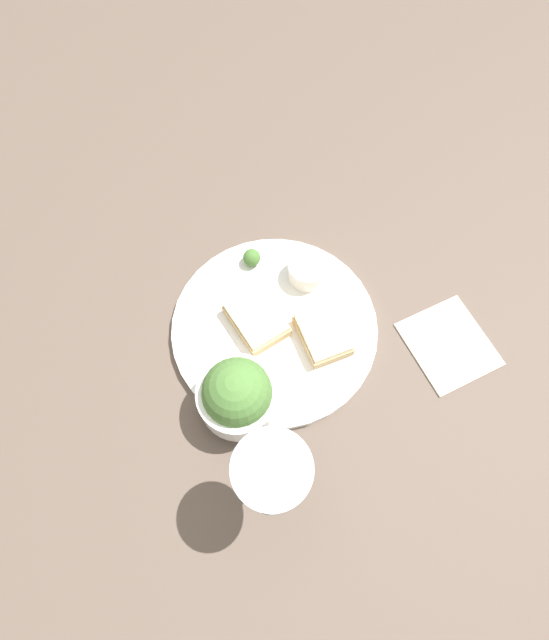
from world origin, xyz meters
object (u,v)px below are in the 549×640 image
at_px(cheese_toast_far, 323,334).
at_px(wine_glass, 272,474).
at_px(salad_bowl, 238,395).
at_px(sauce_ramekin, 308,270).
at_px(cheese_toast_near, 257,319).
at_px(napkin, 449,344).

distance_m(cheese_toast_far, wine_glass, 0.23).
height_order(salad_bowl, sauce_ramekin, salad_bowl).
xyz_separation_m(cheese_toast_near, wine_glass, (0.23, -0.01, 0.09)).
bearing_deg(salad_bowl, wine_glass, 15.52).
bearing_deg(napkin, wine_glass, -59.64).
xyz_separation_m(salad_bowl, cheese_toast_far, (-0.08, 0.13, -0.02)).
height_order(sauce_ramekin, napkin, sauce_ramekin).
distance_m(salad_bowl, napkin, 0.32).
xyz_separation_m(cheese_toast_far, napkin, (0.03, 0.18, -0.02)).
height_order(wine_glass, napkin, wine_glass).
height_order(sauce_ramekin, cheese_toast_far, sauce_ramekin).
relative_size(salad_bowl, napkin, 0.70).
bearing_deg(sauce_ramekin, wine_glass, -16.95).
relative_size(sauce_ramekin, wine_glass, 0.37).
bearing_deg(napkin, sauce_ramekin, -124.96).
bearing_deg(sauce_ramekin, napkin, 55.04).
distance_m(sauce_ramekin, cheese_toast_far, 0.10).
xyz_separation_m(cheese_toast_near, napkin, (0.06, 0.28, -0.02)).
bearing_deg(sauce_ramekin, salad_bowl, -33.53).
distance_m(salad_bowl, cheese_toast_far, 0.15).
bearing_deg(napkin, cheese_toast_far, -98.73).
bearing_deg(cheese_toast_far, sauce_ramekin, -176.75).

